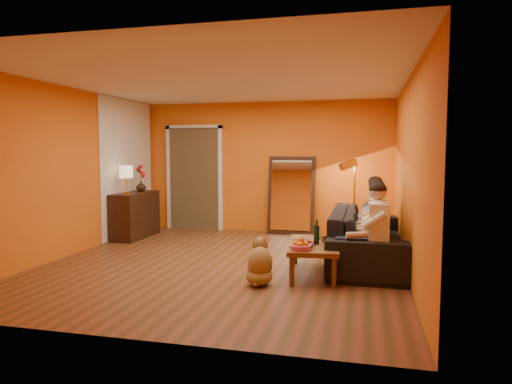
% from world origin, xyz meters
% --- Properties ---
extents(room_shell, '(5.00, 5.50, 2.60)m').
position_xyz_m(room_shell, '(0.00, 0.37, 1.30)').
color(room_shell, brown).
rests_on(room_shell, ground).
extents(white_accent, '(0.02, 1.90, 2.58)m').
position_xyz_m(white_accent, '(-2.48, 1.75, 1.30)').
color(white_accent, white).
rests_on(white_accent, wall_left).
extents(doorway_recess, '(1.06, 0.30, 2.10)m').
position_xyz_m(doorway_recess, '(-1.50, 2.83, 1.05)').
color(doorway_recess, '#3F2D19').
rests_on(doorway_recess, floor).
extents(door_jamb_left, '(0.08, 0.06, 2.20)m').
position_xyz_m(door_jamb_left, '(-2.07, 2.71, 1.05)').
color(door_jamb_left, white).
rests_on(door_jamb_left, wall_back).
extents(door_jamb_right, '(0.08, 0.06, 2.20)m').
position_xyz_m(door_jamb_right, '(-0.93, 2.71, 1.05)').
color(door_jamb_right, white).
rests_on(door_jamb_right, wall_back).
extents(door_header, '(1.22, 0.06, 0.08)m').
position_xyz_m(door_header, '(-1.50, 2.71, 2.12)').
color(door_header, white).
rests_on(door_header, wall_back).
extents(mirror_frame, '(0.92, 0.27, 1.51)m').
position_xyz_m(mirror_frame, '(0.55, 2.63, 0.76)').
color(mirror_frame, black).
rests_on(mirror_frame, floor).
extents(mirror_glass, '(0.78, 0.21, 1.35)m').
position_xyz_m(mirror_glass, '(0.55, 2.59, 0.76)').
color(mirror_glass, white).
rests_on(mirror_glass, mirror_frame).
extents(sideboard, '(0.44, 1.18, 0.85)m').
position_xyz_m(sideboard, '(-2.24, 1.55, 0.42)').
color(sideboard, black).
rests_on(sideboard, floor).
extents(table_lamp, '(0.24, 0.24, 0.51)m').
position_xyz_m(table_lamp, '(-2.24, 1.25, 1.10)').
color(table_lamp, beige).
rests_on(table_lamp, sideboard).
extents(sofa, '(2.61, 1.02, 0.76)m').
position_xyz_m(sofa, '(2.00, 0.58, 0.38)').
color(sofa, black).
rests_on(sofa, floor).
extents(coffee_table, '(0.75, 1.28, 0.42)m').
position_xyz_m(coffee_table, '(1.31, -0.31, 0.21)').
color(coffee_table, brown).
rests_on(coffee_table, floor).
extents(floor_lamp, '(0.37, 0.34, 1.44)m').
position_xyz_m(floor_lamp, '(1.77, 2.06, 0.72)').
color(floor_lamp, gold).
rests_on(floor_lamp, floor).
extents(dog, '(0.37, 0.53, 0.58)m').
position_xyz_m(dog, '(0.73, -0.88, 0.29)').
color(dog, '#9E7547').
rests_on(dog, floor).
extents(person_far_left, '(0.70, 0.44, 1.22)m').
position_xyz_m(person_far_left, '(2.13, -0.42, 0.61)').
color(person_far_left, white).
rests_on(person_far_left, sofa).
extents(person_mid_left, '(0.70, 0.44, 1.22)m').
position_xyz_m(person_mid_left, '(2.13, 0.13, 0.61)').
color(person_mid_left, gold).
rests_on(person_mid_left, sofa).
extents(person_mid_right, '(0.70, 0.44, 1.22)m').
position_xyz_m(person_mid_right, '(2.13, 0.68, 0.61)').
color(person_mid_right, '#8098C6').
rests_on(person_mid_right, sofa).
extents(person_far_right, '(0.70, 0.44, 1.22)m').
position_xyz_m(person_far_right, '(2.13, 1.23, 0.61)').
color(person_far_right, '#38383D').
rests_on(person_far_right, sofa).
extents(fruit_bowl, '(0.26, 0.26, 0.16)m').
position_xyz_m(fruit_bowl, '(1.21, -0.76, 0.50)').
color(fruit_bowl, '#CA476E').
rests_on(fruit_bowl, coffee_table).
extents(wine_bottle, '(0.07, 0.07, 0.31)m').
position_xyz_m(wine_bottle, '(1.36, -0.36, 0.58)').
color(wine_bottle, black).
rests_on(wine_bottle, coffee_table).
extents(tumbler, '(0.10, 0.10, 0.08)m').
position_xyz_m(tumbler, '(1.43, -0.19, 0.46)').
color(tumbler, '#B27F3F').
rests_on(tumbler, coffee_table).
extents(laptop, '(0.39, 0.32, 0.03)m').
position_xyz_m(laptop, '(1.49, 0.04, 0.43)').
color(laptop, black).
rests_on(laptop, coffee_table).
extents(book_lower, '(0.22, 0.28, 0.02)m').
position_xyz_m(book_lower, '(1.13, -0.51, 0.43)').
color(book_lower, black).
rests_on(book_lower, coffee_table).
extents(book_mid, '(0.20, 0.27, 0.02)m').
position_xyz_m(book_mid, '(1.14, -0.50, 0.45)').
color(book_mid, '#A71313').
rests_on(book_mid, book_lower).
extents(book_upper, '(0.24, 0.25, 0.02)m').
position_xyz_m(book_upper, '(1.13, -0.52, 0.47)').
color(book_upper, black).
rests_on(book_upper, book_mid).
extents(vase, '(0.19, 0.19, 0.20)m').
position_xyz_m(vase, '(-2.24, 1.80, 0.95)').
color(vase, black).
rests_on(vase, sideboard).
extents(flowers, '(0.17, 0.17, 0.51)m').
position_xyz_m(flowers, '(-2.24, 1.80, 1.23)').
color(flowers, '#A71313').
rests_on(flowers, vase).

